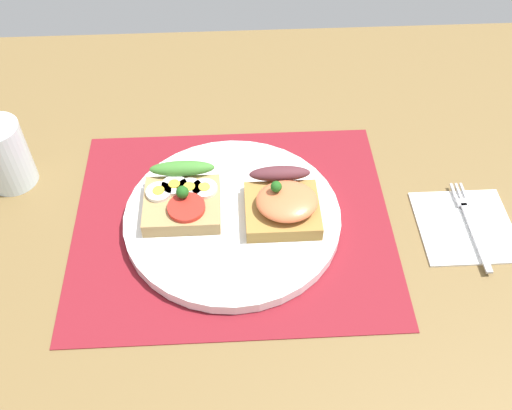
# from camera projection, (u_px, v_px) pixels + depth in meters

# --- Properties ---
(ground_plane) EXTENTS (1.20, 0.90, 0.03)m
(ground_plane) POSITION_uv_depth(u_px,v_px,m) (233.00, 231.00, 0.76)
(ground_plane) COLOR brown
(placemat) EXTENTS (0.40, 0.34, 0.00)m
(placemat) POSITION_uv_depth(u_px,v_px,m) (233.00, 222.00, 0.75)
(placemat) COLOR maroon
(placemat) RESTS_ON ground_plane
(plate) EXTENTS (0.27, 0.27, 0.02)m
(plate) POSITION_uv_depth(u_px,v_px,m) (232.00, 218.00, 0.74)
(plate) COLOR white
(plate) RESTS_ON placemat
(sandwich_egg_tomato) EXTENTS (0.10, 0.10, 0.04)m
(sandwich_egg_tomato) POSITION_uv_depth(u_px,v_px,m) (182.00, 198.00, 0.73)
(sandwich_egg_tomato) COLOR #A68552
(sandwich_egg_tomato) RESTS_ON plate
(sandwich_salmon) EXTENTS (0.09, 0.10, 0.05)m
(sandwich_salmon) POSITION_uv_depth(u_px,v_px,m) (284.00, 203.00, 0.72)
(sandwich_salmon) COLOR olive
(sandwich_salmon) RESTS_ON plate
(napkin) EXTENTS (0.12, 0.12, 0.01)m
(napkin) POSITION_uv_depth(u_px,v_px,m) (465.00, 226.00, 0.74)
(napkin) COLOR white
(napkin) RESTS_ON ground_plane
(fork) EXTENTS (0.02, 0.15, 0.00)m
(fork) POSITION_uv_depth(u_px,v_px,m) (470.00, 222.00, 0.74)
(fork) COLOR #B7B7BC
(fork) RESTS_ON napkin
(drinking_glass) EXTENTS (0.06, 0.06, 0.09)m
(drinking_glass) POSITION_uv_depth(u_px,v_px,m) (4.00, 155.00, 0.77)
(drinking_glass) COLOR silver
(drinking_glass) RESTS_ON ground_plane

